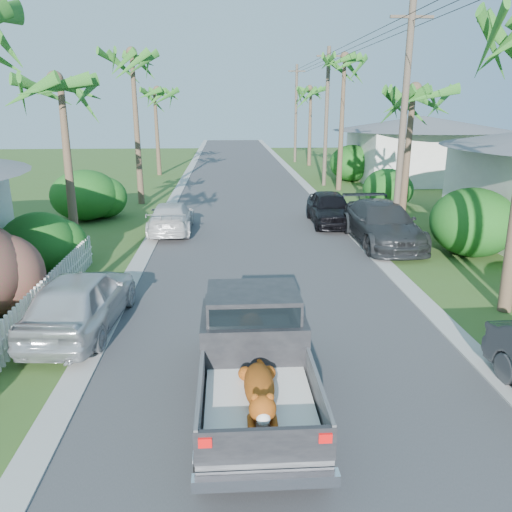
{
  "coord_description": "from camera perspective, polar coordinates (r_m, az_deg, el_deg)",
  "views": [
    {
      "loc": [
        -1.18,
        -6.29,
        5.35
      ],
      "look_at": [
        -0.4,
        6.72,
        1.4
      ],
      "focal_mm": 35.0,
      "sensor_mm": 36.0,
      "label": 1
    }
  ],
  "objects": [
    {
      "name": "ground",
      "position": [
        8.34,
        6.02,
        -23.15
      ],
      "size": [
        120.0,
        120.0,
        0.0
      ],
      "primitive_type": "plane",
      "color": "#3C5B22",
      "rests_on": "ground"
    },
    {
      "name": "road",
      "position": [
        31.77,
        -1.26,
        7.18
      ],
      "size": [
        8.0,
        100.0,
        0.02
      ],
      "primitive_type": "cube",
      "color": "#38383A",
      "rests_on": "ground"
    },
    {
      "name": "curb_left",
      "position": [
        31.89,
        -9.06,
        7.05
      ],
      "size": [
        0.6,
        100.0,
        0.06
      ],
      "primitive_type": "cube",
      "color": "#A5A39E",
      "rests_on": "ground"
    },
    {
      "name": "curb_right",
      "position": [
        32.21,
        6.47,
        7.25
      ],
      "size": [
        0.6,
        100.0,
        0.06
      ],
      "primitive_type": "cube",
      "color": "#A5A39E",
      "rests_on": "ground"
    },
    {
      "name": "pickup_truck",
      "position": [
        9.44,
        -0.24,
        -10.52
      ],
      "size": [
        1.98,
        5.12,
        2.06
      ],
      "color": "black",
      "rests_on": "ground"
    },
    {
      "name": "parked_car_rm",
      "position": [
        20.53,
        14.22,
        3.58
      ],
      "size": [
        2.38,
        5.66,
        1.63
      ],
      "primitive_type": "imported",
      "rotation": [
        0.0,
        0.0,
        0.02
      ],
      "color": "#2A2C2F",
      "rests_on": "ground"
    },
    {
      "name": "parked_car_rf",
      "position": [
        23.49,
        8.43,
        5.41
      ],
      "size": [
        1.88,
        4.49,
        1.52
      ],
      "primitive_type": "imported",
      "rotation": [
        0.0,
        0.0,
        -0.02
      ],
      "color": "black",
      "rests_on": "ground"
    },
    {
      "name": "parked_car_ln",
      "position": [
        12.98,
        -19.39,
        -4.83
      ],
      "size": [
        2.14,
        4.62,
        1.53
      ],
      "primitive_type": "imported",
      "rotation": [
        0.0,
        0.0,
        3.07
      ],
      "color": "silver",
      "rests_on": "ground"
    },
    {
      "name": "parked_car_lf",
      "position": [
        22.09,
        -9.66,
        4.34
      ],
      "size": [
        1.86,
        4.5,
        1.3
      ],
      "primitive_type": "imported",
      "rotation": [
        0.0,
        0.0,
        3.15
      ],
      "color": "silver",
      "rests_on": "ground"
    },
    {
      "name": "palm_l_b",
      "position": [
        19.15,
        -21.6,
        18.13
      ],
      "size": [
        4.4,
        4.4,
        7.4
      ],
      "color": "brown",
      "rests_on": "ground"
    },
    {
      "name": "palm_l_c",
      "position": [
        28.81,
        -14.03,
        21.5
      ],
      "size": [
        4.4,
        4.4,
        9.2
      ],
      "color": "brown",
      "rests_on": "ground"
    },
    {
      "name": "palm_l_d",
      "position": [
        40.65,
        -11.52,
        18.08
      ],
      "size": [
        4.4,
        4.4,
        7.7
      ],
      "color": "brown",
      "rests_on": "ground"
    },
    {
      "name": "palm_r_b",
      "position": [
        22.68,
        17.49,
        17.64
      ],
      "size": [
        4.4,
        4.4,
        7.2
      ],
      "color": "brown",
      "rests_on": "ground"
    },
    {
      "name": "palm_r_c",
      "position": [
        33.24,
        10.12,
        21.38
      ],
      "size": [
        4.4,
        4.4,
        9.4
      ],
      "color": "brown",
      "rests_on": "ground"
    },
    {
      "name": "palm_r_d",
      "position": [
        46.94,
        6.32,
        18.46
      ],
      "size": [
        4.4,
        4.4,
        8.0
      ],
      "color": "brown",
      "rests_on": "ground"
    },
    {
      "name": "shrub_l_c",
      "position": [
        17.97,
        -23.56,
        1.42
      ],
      "size": [
        2.4,
        2.64,
        2.0
      ],
      "primitive_type": "ellipsoid",
      "color": "#154B15",
      "rests_on": "ground"
    },
    {
      "name": "shrub_l_d",
      "position": [
        25.57,
        -18.97,
        6.61
      ],
      "size": [
        3.2,
        3.52,
        2.4
      ],
      "primitive_type": "ellipsoid",
      "color": "#154B15",
      "rests_on": "ground"
    },
    {
      "name": "shrub_r_b",
      "position": [
        19.91,
        23.53,
        3.56
      ],
      "size": [
        3.0,
        3.3,
        2.5
      ],
      "primitive_type": "ellipsoid",
      "color": "#154B15",
      "rests_on": "ground"
    },
    {
      "name": "shrub_r_c",
      "position": [
        28.02,
        14.8,
        7.48
      ],
      "size": [
        2.6,
        2.86,
        2.1
      ],
      "primitive_type": "ellipsoid",
      "color": "#154B15",
      "rests_on": "ground"
    },
    {
      "name": "shrub_r_d",
      "position": [
        37.65,
        10.89,
        10.39
      ],
      "size": [
        3.2,
        3.52,
        2.6
      ],
      "primitive_type": "ellipsoid",
      "color": "#154B15",
      "rests_on": "ground"
    },
    {
      "name": "picket_fence",
      "position": [
        13.63,
        -23.98,
        -5.53
      ],
      "size": [
        0.1,
        11.0,
        1.0
      ],
      "primitive_type": "cube",
      "color": "white",
      "rests_on": "ground"
    },
    {
      "name": "house_right_far",
      "position": [
        39.1,
        18.22,
        11.3
      ],
      "size": [
        9.0,
        8.0,
        4.6
      ],
      "color": "silver",
      "rests_on": "ground"
    },
    {
      "name": "utility_pole_b",
      "position": [
        20.46,
        16.44,
        14.1
      ],
      "size": [
        1.6,
        0.26,
        9.0
      ],
      "color": "brown",
      "rests_on": "ground"
    },
    {
      "name": "utility_pole_c",
      "position": [
        34.96,
        8.05,
        15.47
      ],
      "size": [
        1.6,
        0.26,
        9.0
      ],
      "color": "brown",
      "rests_on": "ground"
    },
    {
      "name": "utility_pole_d",
      "position": [
        49.76,
        4.58,
        15.95
      ],
      "size": [
        1.6,
        0.26,
        9.0
      ],
      "color": "brown",
      "rests_on": "ground"
    }
  ]
}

